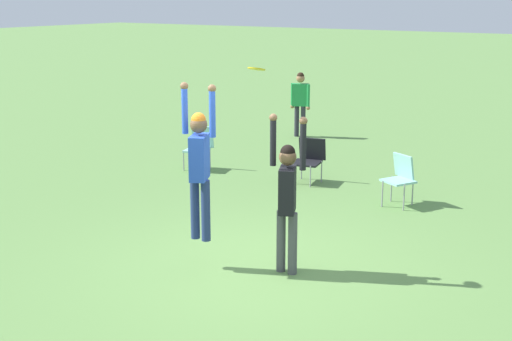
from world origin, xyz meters
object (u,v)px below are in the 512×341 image
Objects in this scene: camping_chair_0 at (400,175)px; camping_chair_1 at (200,144)px; person_defending at (287,191)px; frisbee at (256,69)px; camping_chair_2 at (309,157)px; person_spectator_near at (300,99)px; person_jumping at (199,159)px.

camping_chair_1 is (-4.48, 0.15, -0.00)m from camping_chair_0.
person_defending is 5.93m from camping_chair_1.
person_defending is at bearing 28.51° from frisbee.
camping_chair_2 is at bearing 171.03° from camping_chair_1.
camping_chair_1 is at bearing -115.42° from person_spectator_near.
camping_chair_1 is (-4.08, 4.08, -2.14)m from frisbee.
camping_chair_2 is (-0.99, 4.71, -1.01)m from person_jumping.
person_jumping reaches higher than camping_chair_0.
person_spectator_near reaches higher than camping_chair_1.
camping_chair_1 is at bearing 135.02° from frisbee.
camping_chair_0 is at bearing 154.16° from camping_chair_2.
person_jumping is 2.43× the size of camping_chair_2.
person_defending is 1.27× the size of person_spectator_near.
person_defending is 3.78m from camping_chair_0.
camping_chair_1 is 4.18m from person_spectator_near.
frisbee is 4.49m from camping_chair_0.
person_defending is 9.18m from person_spectator_near.
frisbee is (-0.35, -0.19, 1.56)m from person_defending.
camping_chair_2 is at bearing 110.80° from frisbee.
person_defending is at bearing 102.88° from camping_chair_2.
person_jumping reaches higher than camping_chair_2.
camping_chair_0 is (0.40, 3.93, -2.14)m from frisbee.
camping_chair_2 is at bearing -179.93° from person_defending.
person_defending is at bearing 116.25° from camping_chair_0.
camping_chair_1 reaches higher than camping_chair_0.
frisbee reaches higher than camping_chair_0.
camping_chair_2 is (-2.02, 4.22, -0.62)m from person_defending.
person_jumping reaches higher than person_spectator_near.
camping_chair_0 is at bearing 84.22° from frisbee.
person_defending is 2.33× the size of camping_chair_1.
person_spectator_near reaches higher than camping_chair_2.
person_defending reaches higher than person_spectator_near.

